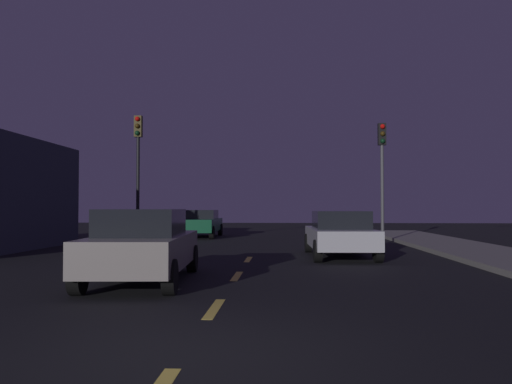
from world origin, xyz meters
The scene contains 9 objects.
ground_plane centered at (0.00, 7.00, 0.00)m, with size 80.00×80.00×0.00m, color black.
lane_stripe_second centered at (0.00, 2.60, 0.00)m, with size 0.16×1.60×0.01m, color #EACC4C.
lane_stripe_third centered at (0.00, 6.40, 0.00)m, with size 0.16×1.60×0.01m, color #EACC4C.
lane_stripe_fourth centered at (0.00, 10.20, 0.00)m, with size 0.16×1.60×0.01m, color #EACC4C.
traffic_signal_left centered at (-5.11, 16.48, 3.77)m, with size 0.32×0.38×5.43m.
traffic_signal_right centered at (5.11, 16.48, 3.51)m, with size 0.32×0.38×5.02m.
car_stopped_ahead centered at (2.80, 11.12, 0.73)m, with size 2.05×4.50×1.43m.
car_adjacent_lane centered at (-1.85, 5.37, 0.77)m, with size 2.07×4.58×1.51m.
car_oncoming_far centered at (-3.25, 21.79, 0.73)m, with size 1.85×4.60×1.41m.
Camera 1 is at (1.06, -5.44, 1.55)m, focal length 37.00 mm.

